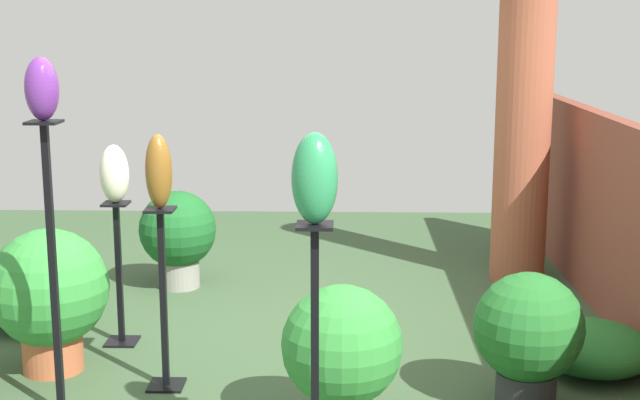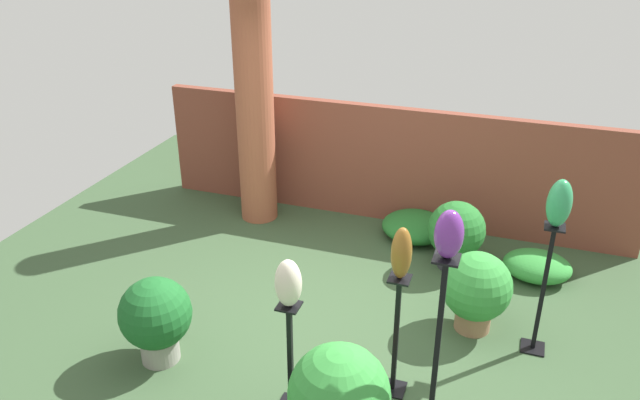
{
  "view_description": "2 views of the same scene",
  "coord_description": "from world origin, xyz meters",
  "px_view_note": "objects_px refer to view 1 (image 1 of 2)",
  "views": [
    {
      "loc": [
        5.5,
        0.38,
        2.06
      ],
      "look_at": [
        0.03,
        0.23,
        0.95
      ],
      "focal_mm": 50.0,
      "sensor_mm": 36.0,
      "label": 1
    },
    {
      "loc": [
        1.45,
        -4.41,
        3.5
      ],
      "look_at": [
        -0.21,
        0.37,
        1.06
      ],
      "focal_mm": 35.0,
      "sensor_mm": 36.0,
      "label": 2
    }
  ],
  "objects_px": {
    "pedestal_ivory": "(119,280)",
    "potted_plant_mid_left": "(528,332)",
    "brick_pillar": "(524,115)",
    "pedestal_jade": "(315,366)",
    "art_vase_violet": "(42,89)",
    "pedestal_bronze": "(164,307)",
    "potted_plant_back_center": "(342,350)",
    "art_vase_jade": "(315,178)",
    "art_vase_ivory": "(114,174)",
    "pedestal_violet": "(54,282)",
    "potted_plant_walkway_edge": "(178,233)",
    "potted_plant_front_right": "(49,292)",
    "art_vase_bronze": "(159,171)"
  },
  "relations": [
    {
      "from": "potted_plant_walkway_edge",
      "to": "potted_plant_back_center",
      "type": "relative_size",
      "value": 1.01
    },
    {
      "from": "pedestal_violet",
      "to": "art_vase_ivory",
      "type": "relative_size",
      "value": 4.27
    },
    {
      "from": "art_vase_violet",
      "to": "potted_plant_mid_left",
      "type": "relative_size",
      "value": 0.43
    },
    {
      "from": "art_vase_ivory",
      "to": "pedestal_ivory",
      "type": "bearing_deg",
      "value": 0.0
    },
    {
      "from": "art_vase_violet",
      "to": "art_vase_ivory",
      "type": "bearing_deg",
      "value": 176.57
    },
    {
      "from": "art_vase_jade",
      "to": "potted_plant_mid_left",
      "type": "height_order",
      "value": "art_vase_jade"
    },
    {
      "from": "art_vase_jade",
      "to": "art_vase_violet",
      "type": "height_order",
      "value": "art_vase_violet"
    },
    {
      "from": "art_vase_ivory",
      "to": "potted_plant_back_center",
      "type": "xyz_separation_m",
      "value": [
        1.19,
        1.43,
        -0.69
      ]
    },
    {
      "from": "pedestal_bronze",
      "to": "art_vase_jade",
      "type": "relative_size",
      "value": 2.63
    },
    {
      "from": "brick_pillar",
      "to": "pedestal_ivory",
      "type": "xyz_separation_m",
      "value": [
        1.53,
        -2.84,
        -0.91
      ]
    },
    {
      "from": "art_vase_jade",
      "to": "art_vase_bronze",
      "type": "distance_m",
      "value": 1.37
    },
    {
      "from": "art_vase_violet",
      "to": "potted_plant_walkway_edge",
      "type": "relative_size",
      "value": 0.41
    },
    {
      "from": "pedestal_violet",
      "to": "pedestal_ivory",
      "type": "height_order",
      "value": "pedestal_violet"
    },
    {
      "from": "potted_plant_front_right",
      "to": "art_vase_ivory",
      "type": "bearing_deg",
      "value": 147.82
    },
    {
      "from": "pedestal_jade",
      "to": "potted_plant_back_center",
      "type": "relative_size",
      "value": 1.59
    },
    {
      "from": "pedestal_ivory",
      "to": "potted_plant_back_center",
      "type": "height_order",
      "value": "pedestal_ivory"
    },
    {
      "from": "pedestal_violet",
      "to": "art_vase_jade",
      "type": "height_order",
      "value": "art_vase_jade"
    },
    {
      "from": "art_vase_ivory",
      "to": "pedestal_violet",
      "type": "bearing_deg",
      "value": -3.43
    },
    {
      "from": "pedestal_ivory",
      "to": "art_vase_jade",
      "type": "relative_size",
      "value": 2.35
    },
    {
      "from": "brick_pillar",
      "to": "potted_plant_mid_left",
      "type": "distance_m",
      "value": 2.61
    },
    {
      "from": "art_vase_jade",
      "to": "art_vase_bronze",
      "type": "height_order",
      "value": "art_vase_jade"
    },
    {
      "from": "pedestal_ivory",
      "to": "potted_plant_walkway_edge",
      "type": "distance_m",
      "value": 1.25
    },
    {
      "from": "potted_plant_mid_left",
      "to": "pedestal_violet",
      "type": "bearing_deg",
      "value": -85.82
    },
    {
      "from": "pedestal_violet",
      "to": "pedestal_bronze",
      "type": "distance_m",
      "value": 0.66
    },
    {
      "from": "brick_pillar",
      "to": "pedestal_violet",
      "type": "relative_size",
      "value": 1.7
    },
    {
      "from": "pedestal_ivory",
      "to": "potted_plant_front_right",
      "type": "height_order",
      "value": "pedestal_ivory"
    },
    {
      "from": "pedestal_violet",
      "to": "potted_plant_mid_left",
      "type": "distance_m",
      "value": 2.52
    },
    {
      "from": "pedestal_bronze",
      "to": "potted_plant_mid_left",
      "type": "bearing_deg",
      "value": 84.8
    },
    {
      "from": "brick_pillar",
      "to": "art_vase_bronze",
      "type": "height_order",
      "value": "brick_pillar"
    },
    {
      "from": "art_vase_violet",
      "to": "potted_plant_walkway_edge",
      "type": "height_order",
      "value": "art_vase_violet"
    },
    {
      "from": "art_vase_ivory",
      "to": "potted_plant_mid_left",
      "type": "distance_m",
      "value": 2.68
    },
    {
      "from": "pedestal_jade",
      "to": "potted_plant_front_right",
      "type": "bearing_deg",
      "value": -127.98
    },
    {
      "from": "potted_plant_front_right",
      "to": "art_vase_bronze",
      "type": "bearing_deg",
      "value": 72.73
    },
    {
      "from": "art_vase_violet",
      "to": "potted_plant_mid_left",
      "type": "bearing_deg",
      "value": 94.18
    },
    {
      "from": "pedestal_jade",
      "to": "art_vase_violet",
      "type": "distance_m",
      "value": 1.93
    },
    {
      "from": "pedestal_ivory",
      "to": "potted_plant_mid_left",
      "type": "bearing_deg",
      "value": 70.2
    },
    {
      "from": "brick_pillar",
      "to": "potted_plant_front_right",
      "type": "relative_size",
      "value": 3.07
    },
    {
      "from": "brick_pillar",
      "to": "pedestal_jade",
      "type": "relative_size",
      "value": 2.21
    },
    {
      "from": "art_vase_ivory",
      "to": "potted_plant_walkway_edge",
      "type": "relative_size",
      "value": 0.48
    },
    {
      "from": "pedestal_ivory",
      "to": "potted_plant_mid_left",
      "type": "distance_m",
      "value": 2.59
    },
    {
      "from": "brick_pillar",
      "to": "pedestal_jade",
      "type": "height_order",
      "value": "brick_pillar"
    },
    {
      "from": "pedestal_bronze",
      "to": "art_vase_jade",
      "type": "distance_m",
      "value": 1.64
    },
    {
      "from": "pedestal_ivory",
      "to": "art_vase_jade",
      "type": "xyz_separation_m",
      "value": [
        1.72,
        1.31,
        0.98
      ]
    },
    {
      "from": "brick_pillar",
      "to": "art_vase_bronze",
      "type": "distance_m",
      "value": 3.28
    },
    {
      "from": "pedestal_violet",
      "to": "art_vase_ivory",
      "type": "height_order",
      "value": "pedestal_violet"
    },
    {
      "from": "potted_plant_front_right",
      "to": "potted_plant_walkway_edge",
      "type": "bearing_deg",
      "value": 165.49
    },
    {
      "from": "pedestal_jade",
      "to": "potted_plant_back_center",
      "type": "height_order",
      "value": "pedestal_jade"
    },
    {
      "from": "pedestal_bronze",
      "to": "potted_plant_back_center",
      "type": "distance_m",
      "value": 1.12
    },
    {
      "from": "pedestal_jade",
      "to": "pedestal_bronze",
      "type": "bearing_deg",
      "value": -139.33
    },
    {
      "from": "pedestal_jade",
      "to": "potted_plant_front_right",
      "type": "relative_size",
      "value": 1.39
    }
  ]
}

